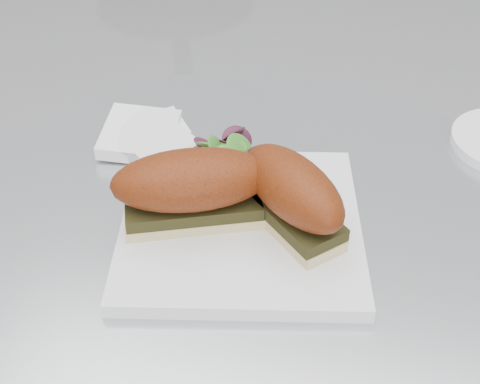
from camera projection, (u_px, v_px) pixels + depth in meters
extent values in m
cylinder|color=silver|center=(242.00, 236.00, 0.72)|extent=(0.70, 0.70, 0.02)
cube|color=white|center=(241.00, 225.00, 0.70)|extent=(0.30, 0.30, 0.02)
cube|color=#EADF92|center=(194.00, 214.00, 0.70)|extent=(0.15, 0.11, 0.01)
cube|color=black|center=(193.00, 204.00, 0.69)|extent=(0.15, 0.11, 0.01)
ellipsoid|color=#6B280A|center=(192.00, 180.00, 0.67)|extent=(0.18, 0.14, 0.06)
cube|color=#EADF92|center=(291.00, 221.00, 0.69)|extent=(0.13, 0.12, 0.01)
cube|color=black|center=(291.00, 211.00, 0.68)|extent=(0.13, 0.12, 0.01)
ellipsoid|color=#6B280A|center=(293.00, 187.00, 0.66)|extent=(0.15, 0.14, 0.06)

